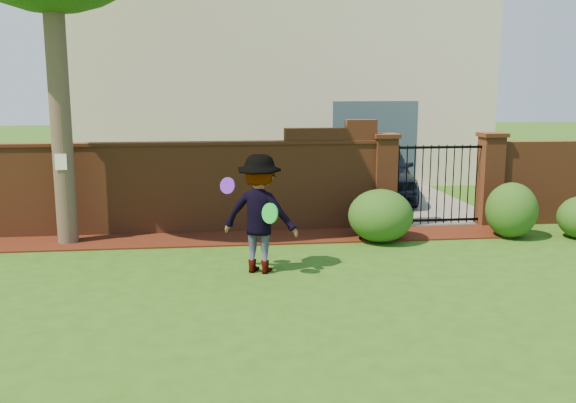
{
  "coord_description": "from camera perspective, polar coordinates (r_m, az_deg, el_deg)",
  "views": [
    {
      "loc": [
        -0.95,
        -7.94,
        2.78
      ],
      "look_at": [
        0.16,
        1.4,
        1.05
      ],
      "focal_mm": 38.88,
      "sensor_mm": 36.0,
      "label": 1
    }
  ],
  "objects": [
    {
      "name": "car",
      "position": [
        15.71,
        8.29,
        2.72
      ],
      "size": [
        2.31,
        4.34,
        1.41
      ],
      "primitive_type": "imported",
      "rotation": [
        0.0,
        0.0,
        -0.16
      ],
      "color": "black",
      "rests_on": "ground"
    },
    {
      "name": "house",
      "position": [
        20.03,
        -1.21,
        11.52
      ],
      "size": [
        12.4,
        6.4,
        6.3
      ],
      "color": "beige",
      "rests_on": "ground"
    },
    {
      "name": "pillar_right",
      "position": [
        13.29,
        17.99,
        2.03
      ],
      "size": [
        0.5,
        0.5,
        1.88
      ],
      "color": "brown",
      "rests_on": "ground"
    },
    {
      "name": "shrub_middle",
      "position": [
        12.33,
        19.76,
        -0.76
      ],
      "size": [
        0.95,
        0.95,
        1.04
      ],
      "primitive_type": "ellipsoid",
      "color": "#174815",
      "rests_on": "ground"
    },
    {
      "name": "frisbee_purple",
      "position": [
        9.41,
        -5.55,
        1.46
      ],
      "size": [
        0.25,
        0.2,
        0.25
      ],
      "primitive_type": "cylinder",
      "rotation": [
        1.36,
        0.0,
        -0.56
      ],
      "color": "#6621D3",
      "rests_on": "man"
    },
    {
      "name": "frisbee_green",
      "position": [
        9.02,
        -1.66,
        -1.08
      ],
      "size": [
        0.25,
        0.27,
        0.3
      ],
      "primitive_type": "cylinder",
      "rotation": [
        1.43,
        0.0,
        -0.86
      ],
      "color": "green",
      "rests_on": "man"
    },
    {
      "name": "ground",
      "position": [
        8.46,
        0.04,
        -8.79
      ],
      "size": [
        80.0,
        80.0,
        0.01
      ],
      "primitive_type": "cube",
      "color": "#285114",
      "rests_on": "ground"
    },
    {
      "name": "mulch_bed",
      "position": [
        11.61,
        -6.6,
        -3.42
      ],
      "size": [
        11.1,
        1.08,
        0.03
      ],
      "primitive_type": "cube",
      "color": "#361309",
      "rests_on": "ground"
    },
    {
      "name": "man",
      "position": [
        9.37,
        -2.69,
        -1.17
      ],
      "size": [
        1.33,
        1.06,
        1.8
      ],
      "primitive_type": "imported",
      "rotation": [
        0.0,
        0.0,
        2.75
      ],
      "color": "gray",
      "rests_on": "ground"
    },
    {
      "name": "driveway",
      "position": [
        16.78,
        8.7,
        0.79
      ],
      "size": [
        3.2,
        8.0,
        0.01
      ],
      "primitive_type": "cube",
      "color": "slate",
      "rests_on": "ground"
    },
    {
      "name": "paper_notice",
      "position": [
        11.53,
        -20.07,
        3.42
      ],
      "size": [
        0.2,
        0.01,
        0.28
      ],
      "primitive_type": "cube",
      "color": "white",
      "rests_on": "tree"
    },
    {
      "name": "brick_wall",
      "position": [
        12.12,
        -11.72,
        1.41
      ],
      "size": [
        8.7,
        0.31,
        2.16
      ],
      "color": "brown",
      "rests_on": "ground"
    },
    {
      "name": "shrub_left",
      "position": [
        11.43,
        8.46,
        -1.29
      ],
      "size": [
        1.18,
        1.18,
        0.96
      ],
      "primitive_type": "ellipsoid",
      "color": "#174815",
      "rests_on": "ground"
    },
    {
      "name": "pillar_left",
      "position": [
        12.53,
        8.8,
        1.93
      ],
      "size": [
        0.5,
        0.5,
        1.88
      ],
      "color": "brown",
      "rests_on": "ground"
    },
    {
      "name": "iron_gate",
      "position": [
        12.88,
        13.51,
        1.54
      ],
      "size": [
        1.78,
        0.03,
        1.6
      ],
      "color": "black",
      "rests_on": "ground"
    }
  ]
}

